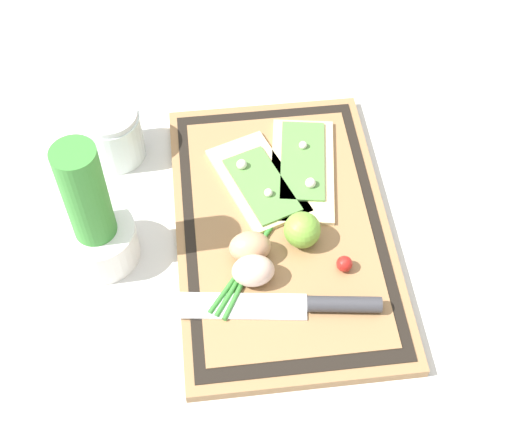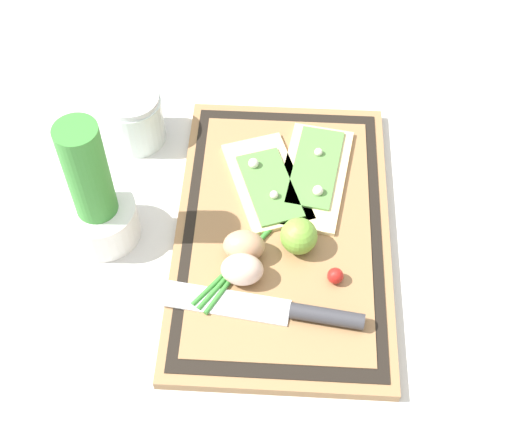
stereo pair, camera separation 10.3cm
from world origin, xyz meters
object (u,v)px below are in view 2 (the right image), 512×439
Objects in this scene: pizza_slice_far at (267,182)px; egg_brown at (244,246)px; pizza_slice_near at (314,174)px; sauce_jar at (135,121)px; lime at (299,236)px; cherry_tomato_red at (335,276)px; egg_pink at (242,269)px; herb_pot at (96,201)px; knife at (296,312)px.

egg_brown is (-0.13, 0.03, 0.02)m from pizza_slice_far.
sauce_jar is (0.08, 0.29, 0.01)m from pizza_slice_near.
pizza_slice_near is at bearing -9.43° from lime.
cherry_tomato_red is (-0.19, -0.03, 0.01)m from pizza_slice_near.
egg_pink is (-0.04, -0.00, 0.00)m from egg_brown.
sauce_jar reaches higher than egg_pink.
knife is at bearing -115.01° from herb_pot.
pizza_slice_far is 0.24m from sauce_jar.
sauce_jar reaches higher than egg_brown.
lime is 0.24× the size of herb_pot.
pizza_slice_near is 3.70× the size of egg_brown.
egg_brown is at bearing -100.76° from herb_pot.
pizza_slice_far is at bearing -115.62° from sauce_jar.
egg_brown is at bearing 74.46° from cherry_tomato_red.
cherry_tomato_red is at bearing -130.25° from sauce_jar.
egg_brown and egg_pink have the same top height.
sauce_jar is at bearing 73.76° from pizza_slice_near.
egg_pink reaches higher than cherry_tomato_red.
herb_pot is at bearing 174.34° from sauce_jar.
herb_pot is 0.20m from sauce_jar.
cherry_tomato_red is (-0.05, -0.05, -0.02)m from lime.
pizza_slice_far is 2.16× the size of sauce_jar.
cherry_tomato_red is at bearing -170.87° from pizza_slice_near.
lime is at bearing -76.85° from egg_brown.
lime reaches higher than knife.
egg_pink is (-0.17, 0.03, 0.02)m from pizza_slice_far.
knife is 0.08m from cherry_tomato_red.
herb_pot is (0.08, 0.34, 0.05)m from cherry_tomato_red.
cherry_tomato_red is at bearing -88.38° from egg_pink.
egg_pink is 0.13m from cherry_tomato_red.
herb_pot is (-0.11, 0.31, 0.05)m from pizza_slice_near.
egg_pink is 0.10m from lime.
cherry_tomato_red is at bearing -148.57° from pizza_slice_far.
pizza_slice_far is at bearing 12.24° from knife.
egg_pink is 0.34m from sauce_jar.
herb_pot is at bearing 85.58° from lime.
egg_pink is at bearing 91.62° from cherry_tomato_red.
lime is at bearing -94.42° from herb_pot.
egg_brown is 1.00× the size of egg_pink.
cherry_tomato_red is (-0.04, -0.13, -0.01)m from egg_brown.
egg_brown is (0.09, 0.08, 0.01)m from knife.
lime reaches higher than cherry_tomato_red.
egg_brown is (-0.15, 0.10, 0.02)m from pizza_slice_near.
pizza_slice_near and cherry_tomato_red have the same top height.
egg_brown reaches higher than knife.
herb_pot is at bearing 64.99° from knife.
pizza_slice_far is at bearing -69.20° from herb_pot.
herb_pot is at bearing 77.41° from cherry_tomato_red.
egg_pink is at bearing 171.01° from pizza_slice_far.
egg_pink is 1.11× the size of lime.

